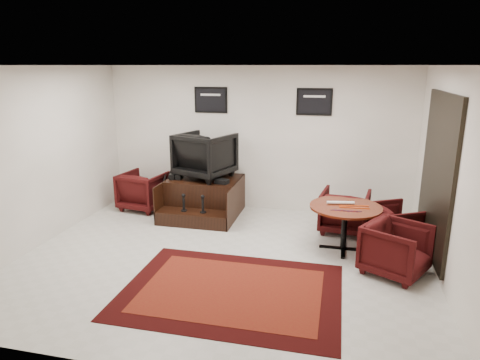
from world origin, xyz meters
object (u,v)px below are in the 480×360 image
(armchair_side, at_px, (143,189))
(meeting_table, at_px, (345,211))
(shine_chair, at_px, (205,153))
(table_chair_window, at_px, (395,223))
(table_chair_back, at_px, (345,209))
(table_chair_corner, at_px, (396,247))
(shine_podium, at_px, (204,198))

(armchair_side, xyz_separation_m, meeting_table, (3.92, -1.13, 0.21))
(shine_chair, xyz_separation_m, table_chair_window, (3.43, -0.84, -0.82))
(table_chair_back, xyz_separation_m, table_chair_corner, (0.69, -1.46, -0.01))
(shine_podium, distance_m, meeting_table, 2.87)
(shine_chair, height_order, table_chair_window, shine_chair)
(armchair_side, xyz_separation_m, table_chair_corner, (4.61, -1.80, -0.02))
(meeting_table, height_order, table_chair_window, table_chair_window)
(shine_podium, bearing_deg, shine_chair, 90.00)
(shine_chair, relative_size, table_chair_window, 1.31)
(table_chair_back, relative_size, table_chair_corner, 1.01)
(table_chair_back, bearing_deg, table_chair_corner, 123.33)
(shine_podium, distance_m, table_chair_corner, 3.77)
(shine_podium, relative_size, table_chair_window, 1.91)
(armchair_side, bearing_deg, shine_podium, -173.52)
(meeting_table, height_order, table_chair_back, table_chair_back)
(table_chair_back, distance_m, table_chair_corner, 1.61)
(shine_podium, xyz_separation_m, meeting_table, (2.64, -1.08, 0.30))
(shine_chair, relative_size, table_chair_corner, 1.21)
(table_chair_back, distance_m, table_chair_window, 0.88)
(shine_podium, height_order, armchair_side, armchair_side)
(meeting_table, xyz_separation_m, table_chair_window, (0.79, 0.39, -0.26))
(shine_podium, distance_m, shine_chair, 0.87)
(shine_podium, relative_size, shine_chair, 1.46)
(table_chair_window, bearing_deg, shine_podium, 49.73)
(shine_chair, height_order, table_chair_back, shine_chair)
(shine_chair, xyz_separation_m, meeting_table, (2.64, -1.22, -0.56))
(shine_chair, relative_size, meeting_table, 0.88)
(shine_chair, xyz_separation_m, table_chair_corner, (3.33, -1.90, -0.79))
(shine_chair, distance_m, armchair_side, 1.50)
(armchair_side, bearing_deg, meeting_table, 172.50)
(shine_chair, bearing_deg, table_chair_back, -170.02)
(table_chair_corner, bearing_deg, table_chair_window, 24.02)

